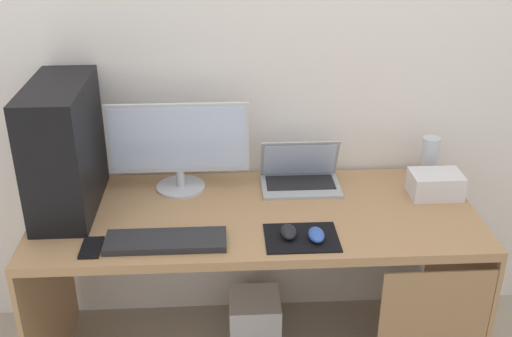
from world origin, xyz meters
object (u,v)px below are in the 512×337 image
Objects in this scene: mouse_left at (289,232)px; projector at (435,184)px; monitor at (178,146)px; subwoofer at (254,319)px; keyboard at (166,241)px; cell_phone at (92,248)px; laptop at (300,176)px; mouse_right at (316,235)px; speaker at (429,158)px; pc_tower at (64,148)px.

projector is at bearing 24.58° from mouse_left.
monitor is 2.52× the size of subwoofer.
keyboard is at bearing -134.62° from subwoofer.
projector is 1.54× the size of cell_phone.
mouse_right is (0.01, -0.43, -0.02)m from laptop.
laptop is 0.55m from speaker.
pc_tower is 1.17× the size of keyboard.
pc_tower reaches higher than speaker.
speaker is 1.90× the size of mouse_left.
monitor reaches higher than speaker.
monitor is at bearing 135.53° from mouse_left.
monitor reaches higher than mouse_right.
monitor is at bearing -178.65° from laptop.
projector is 0.48× the size of keyboard.
pc_tower is 5.12× the size of mouse_left.
laptop reaches higher than mouse_left.
pc_tower is at bearing -171.85° from laptop.
pc_tower is at bearing -164.07° from monitor.
keyboard is 0.77m from subwoofer.
speaker is 1.16m from keyboard.
speaker is (1.04, 0.05, -0.10)m from monitor.
subwoofer is (0.30, -0.08, -0.80)m from monitor.
mouse_right is at bearing -89.32° from laptop.
pc_tower is at bearing 112.72° from cell_phone.
speaker reaches higher than cell_phone.
pc_tower reaches higher than cell_phone.
laptop is at bearing 39.24° from keyboard.
monitor is at bearing -177.33° from speaker.
speaker reaches higher than projector.
mouse_left and mouse_right have the same top height.
laptop is at bearing 90.68° from mouse_right.
pc_tower is 1.53× the size of laptop.
speaker is at bearing 23.42° from keyboard.
cell_phone is at bearing -176.89° from mouse_left.
keyboard is 1.90× the size of subwoofer.
mouse_left is at bearing -102.53° from laptop.
mouse_left is at bearing 165.26° from mouse_right.
keyboard is at bearing 179.45° from mouse_right.
subwoofer is at bearing -169.87° from speaker.
speaker is at bearing 40.81° from mouse_right.
monitor reaches higher than keyboard.
keyboard is 0.43m from mouse_left.
speaker is 0.91× the size of projector.
projector reaches higher than mouse_right.
projector is at bearing -97.13° from speaker.
speaker is (0.55, 0.04, 0.05)m from laptop.
laptop is at bearing 77.47° from mouse_left.
laptop is 0.41m from mouse_left.
mouse_left is 0.43× the size of subwoofer.
projector is (-0.02, -0.16, -0.04)m from speaker.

